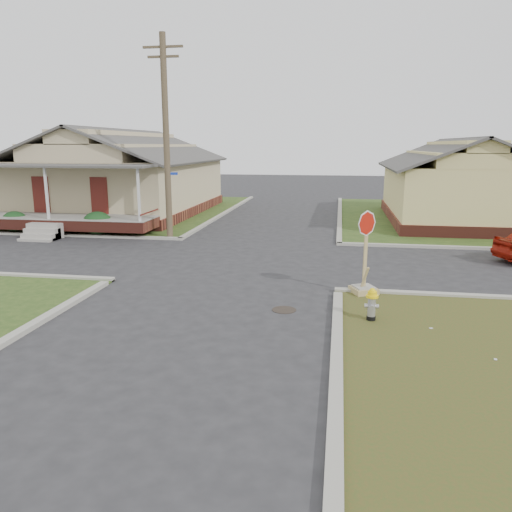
# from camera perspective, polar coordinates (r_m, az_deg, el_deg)

# --- Properties ---
(ground) EXTENTS (120.00, 120.00, 0.00)m
(ground) POSITION_cam_1_polar(r_m,az_deg,el_deg) (14.16, -5.46, -5.05)
(ground) COLOR #252527
(ground) RESTS_ON ground
(verge_far_left) EXTENTS (19.00, 19.00, 0.05)m
(verge_far_left) POSITION_cam_1_polar(r_m,az_deg,el_deg) (35.41, -18.51, 5.05)
(verge_far_left) COLOR #274017
(verge_far_left) RESTS_ON ground
(curbs) EXTENTS (80.00, 40.00, 0.12)m
(curbs) POSITION_cam_1_polar(r_m,az_deg,el_deg) (18.86, -1.57, -0.52)
(curbs) COLOR #9B988C
(curbs) RESTS_ON ground
(manhole) EXTENTS (0.64, 0.64, 0.01)m
(manhole) POSITION_cam_1_polar(r_m,az_deg,el_deg) (13.30, 3.23, -6.16)
(manhole) COLOR black
(manhole) RESTS_ON ground
(corner_house) EXTENTS (10.10, 15.50, 5.30)m
(corner_house) POSITION_cam_1_polar(r_m,az_deg,el_deg) (32.71, -15.16, 8.66)
(corner_house) COLOR maroon
(corner_house) RESTS_ON ground
(side_house_yellow) EXTENTS (7.60, 11.60, 4.70)m
(side_house_yellow) POSITION_cam_1_polar(r_m,az_deg,el_deg) (30.29, 21.99, 7.74)
(side_house_yellow) COLOR maroon
(side_house_yellow) RESTS_ON ground
(utility_pole) EXTENTS (1.80, 0.28, 9.00)m
(utility_pole) POSITION_cam_1_polar(r_m,az_deg,el_deg) (23.25, -10.23, 13.35)
(utility_pole) COLOR #463B28
(utility_pole) RESTS_ON ground
(fire_hydrant) EXTENTS (0.30, 0.30, 0.82)m
(fire_hydrant) POSITION_cam_1_polar(r_m,az_deg,el_deg) (12.60, 13.10, -5.19)
(fire_hydrant) COLOR black
(fire_hydrant) RESTS_ON ground
(stop_sign) EXTENTS (0.69, 0.67, 2.43)m
(stop_sign) POSITION_cam_1_polar(r_m,az_deg,el_deg) (14.80, 12.28, -2.19)
(stop_sign) COLOR #A18D57
(stop_sign) RESTS_ON ground
(hedge_left) EXTENTS (1.38, 1.13, 1.05)m
(hedge_left) POSITION_cam_1_polar(r_m,az_deg,el_deg) (27.46, -25.85, 3.59)
(hedge_left) COLOR #153B1B
(hedge_left) RESTS_ON verge_far_left
(hedge_right) EXTENTS (1.45, 1.19, 1.11)m
(hedge_right) POSITION_cam_1_polar(r_m,az_deg,el_deg) (25.13, -17.65, 3.60)
(hedge_right) COLOR #153B1B
(hedge_right) RESTS_ON verge_far_left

